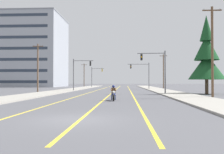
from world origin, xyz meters
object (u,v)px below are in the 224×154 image
at_px(utility_pole_left_far, 84,75).
at_px(street_sign, 211,84).
at_px(traffic_signal_near_left, 79,70).
at_px(utility_pole_right_far, 163,71).
at_px(motorcycle_with_rider, 113,94).
at_px(conifer_tree_right_verge_near, 207,58).
at_px(apartment_building_far_left_block, 29,52).
at_px(traffic_signal_near_right, 157,66).
at_px(traffic_signal_mid_left, 95,74).
at_px(traffic_signal_mid_right, 143,72).
at_px(utility_pole_left_near, 38,67).
at_px(utility_pole_right_near, 212,50).

relative_size(utility_pole_left_far, street_sign, 3.40).
bearing_deg(traffic_signal_near_left, utility_pole_right_far, 46.55).
bearing_deg(traffic_signal_near_left, motorcycle_with_rider, -72.25).
height_order(conifer_tree_right_verge_near, apartment_building_far_left_block, apartment_building_far_left_block).
bearing_deg(traffic_signal_near_right, motorcycle_with_rider, -114.80).
xyz_separation_m(traffic_signal_mid_left, conifer_tree_right_verge_near, (20.82, -39.41, 1.18)).
bearing_deg(traffic_signal_near_right, traffic_signal_mid_right, 91.26).
relative_size(utility_pole_right_far, conifer_tree_right_verge_near, 0.81).
bearing_deg(utility_pole_right_far, motorcycle_with_rider, -104.38).
xyz_separation_m(motorcycle_with_rider, street_sign, (10.62, 4.47, 0.91)).
height_order(utility_pole_left_near, conifer_tree_right_verge_near, conifer_tree_right_verge_near).
relative_size(traffic_signal_mid_right, apartment_building_far_left_block, 0.24).
bearing_deg(conifer_tree_right_verge_near, utility_pole_right_near, -103.89).
relative_size(conifer_tree_right_verge_near, street_sign, 4.74).
bearing_deg(traffic_signal_mid_left, utility_pole_right_far, -21.76).
height_order(traffic_signal_mid_left, apartment_building_far_left_block, apartment_building_far_left_block).
bearing_deg(apartment_building_far_left_block, street_sign, -54.04).
distance_m(traffic_signal_near_left, conifer_tree_right_verge_near, 23.54).
bearing_deg(conifer_tree_right_verge_near, utility_pole_left_near, 168.00).
relative_size(utility_pole_left_near, street_sign, 3.45).
height_order(utility_pole_left_near, street_sign, utility_pole_left_near).
distance_m(conifer_tree_right_verge_near, street_sign, 9.50).
bearing_deg(traffic_signal_near_right, traffic_signal_mid_left, 108.87).
bearing_deg(motorcycle_with_rider, utility_pole_left_far, 101.78).
bearing_deg(motorcycle_with_rider, conifer_tree_right_verge_near, 45.29).
distance_m(utility_pole_right_far, apartment_building_far_left_block, 50.44).
relative_size(traffic_signal_near_left, conifer_tree_right_verge_near, 0.55).
relative_size(traffic_signal_near_left, utility_pole_left_far, 0.76).
bearing_deg(utility_pole_left_far, traffic_signal_mid_right, -57.74).
xyz_separation_m(utility_pole_right_near, utility_pole_left_near, (-24.51, 14.45, -0.89)).
xyz_separation_m(traffic_signal_mid_right, conifer_tree_right_verge_near, (7.62, -21.80, 1.10)).
xyz_separation_m(utility_pole_right_near, conifer_tree_right_verge_near, (2.17, 8.78, 0.00)).
xyz_separation_m(utility_pole_left_near, utility_pole_left_far, (0.51, 45.51, -0.06)).
distance_m(traffic_signal_mid_left, conifer_tree_right_verge_near, 44.59).
bearing_deg(street_sign, utility_pole_left_near, 150.02).
xyz_separation_m(traffic_signal_near_right, street_sign, (4.95, -7.81, -2.54)).
relative_size(utility_pole_left_near, conifer_tree_right_verge_near, 0.73).
bearing_deg(utility_pole_right_near, motorcycle_with_rider, -158.66).
relative_size(motorcycle_with_rider, traffic_signal_mid_left, 0.35).
relative_size(utility_pole_right_far, apartment_building_far_left_block, 0.36).
xyz_separation_m(utility_pole_left_far, conifer_tree_right_verge_near, (26.17, -51.18, 0.95)).
bearing_deg(utility_pole_right_near, traffic_signal_near_left, 132.41).
bearing_deg(street_sign, apartment_building_far_left_block, 125.96).
bearing_deg(street_sign, utility_pole_right_far, 88.84).
bearing_deg(traffic_signal_mid_left, utility_pole_left_near, -99.85).
bearing_deg(utility_pole_left_far, street_sign, -68.09).
distance_m(motorcycle_with_rider, traffic_signal_mid_right, 35.29).
bearing_deg(street_sign, traffic_signal_near_left, 132.84).
relative_size(traffic_signal_near_left, utility_pole_left_near, 0.75).
bearing_deg(apartment_building_far_left_block, traffic_signal_mid_right, -38.43).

